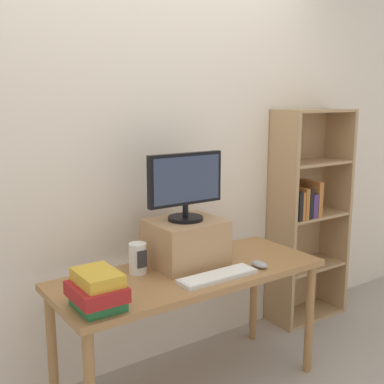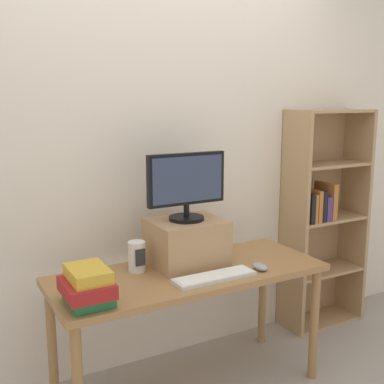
% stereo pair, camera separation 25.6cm
% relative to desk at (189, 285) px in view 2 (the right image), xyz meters
% --- Properties ---
extents(back_wall, '(7.00, 0.08, 2.60)m').
position_rel_desk_xyz_m(back_wall, '(0.00, 0.47, 0.67)').
color(back_wall, beige).
rests_on(back_wall, ground_plane).
extents(desk, '(1.49, 0.59, 0.71)m').
position_rel_desk_xyz_m(desk, '(0.00, 0.00, 0.00)').
color(desk, '#9E7042').
rests_on(desk, ground_plane).
extents(bookshelf_unit, '(0.61, 0.28, 1.55)m').
position_rel_desk_xyz_m(bookshelf_unit, '(1.24, 0.31, 0.16)').
color(bookshelf_unit, tan).
rests_on(bookshelf_unit, ground_plane).
extents(riser_box, '(0.39, 0.34, 0.25)m').
position_rel_desk_xyz_m(riser_box, '(0.04, 0.11, 0.21)').
color(riser_box, '#A87F56').
rests_on(riser_box, desk).
extents(computer_monitor, '(0.46, 0.19, 0.37)m').
position_rel_desk_xyz_m(computer_monitor, '(0.04, 0.10, 0.53)').
color(computer_monitor, black).
rests_on(computer_monitor, riser_box).
extents(keyboard, '(0.44, 0.13, 0.02)m').
position_rel_desk_xyz_m(keyboard, '(0.05, -0.17, 0.09)').
color(keyboard, silver).
rests_on(keyboard, desk).
extents(computer_mouse, '(0.06, 0.10, 0.04)m').
position_rel_desk_xyz_m(computer_mouse, '(0.34, -0.18, 0.10)').
color(computer_mouse, '#99999E').
rests_on(computer_mouse, desk).
extents(book_stack, '(0.21, 0.26, 0.17)m').
position_rel_desk_xyz_m(book_stack, '(-0.60, -0.16, 0.16)').
color(book_stack, '#236B38').
rests_on(book_stack, desk).
extents(desk_speaker, '(0.09, 0.10, 0.16)m').
position_rel_desk_xyz_m(desk_speaker, '(-0.25, 0.13, 0.16)').
color(desk_speaker, silver).
rests_on(desk_speaker, desk).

